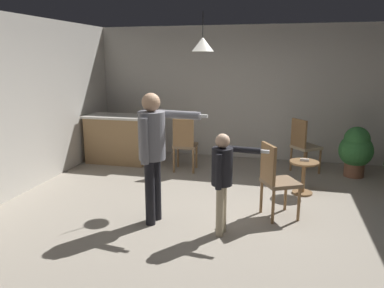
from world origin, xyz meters
name	(u,v)px	position (x,y,z in m)	size (l,w,h in m)	color
ground	(220,218)	(0.00, 0.00, 0.00)	(7.68, 7.68, 0.00)	#9E9384
wall_back	(248,93)	(0.00, 3.20, 1.35)	(6.40, 0.10, 2.70)	beige
wall_left	(3,108)	(-3.20, 0.00, 1.35)	(0.10, 6.40, 2.70)	beige
kitchen_counter	(118,139)	(-2.45, 2.19, 0.48)	(1.26, 0.66, 0.95)	#99754C
side_table_by_couch	(303,173)	(1.09, 1.20, 0.33)	(0.44, 0.44, 0.52)	olive
person_adult	(153,144)	(-0.80, -0.31, 1.03)	(0.84, 0.48, 1.66)	black
person_child	(223,173)	(0.09, -0.44, 0.76)	(0.65, 0.35, 1.23)	tan
dining_chair_by_counter	(185,143)	(-0.99, 1.88, 0.55)	(0.45, 0.45, 1.00)	olive
dining_chair_near_wall	(276,178)	(0.68, 0.20, 0.55)	(0.57, 0.57, 1.00)	olive
dining_chair_centre_back	(303,144)	(1.11, 2.32, 0.55)	(0.59, 0.59, 1.00)	olive
potted_plant_by_wall	(356,149)	(2.01, 2.33, 0.49)	(0.58, 0.58, 0.89)	brown
spare_remote_on_table	(305,160)	(1.09, 1.22, 0.54)	(0.04, 0.13, 0.04)	white
ceiling_light_pendant	(203,44)	(-0.44, 0.85, 2.25)	(0.32, 0.32, 0.55)	silver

